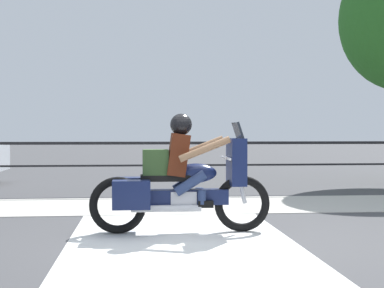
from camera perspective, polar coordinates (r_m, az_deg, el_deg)
name	(u,v)px	position (r m, az deg, el deg)	size (l,w,h in m)	color
ground_plane	(210,240)	(7.35, 1.71, -9.32)	(120.00, 120.00, 0.00)	#424244
sidewalk_band	(186,205)	(10.69, -0.55, -5.94)	(44.00, 2.40, 0.01)	#B7B2A8
crosswalk_band	(182,244)	(7.11, -0.98, -9.64)	(2.75, 6.00, 0.01)	silver
fence_railing	(179,153)	(12.50, -1.28, -0.85)	(36.00, 0.05, 1.12)	black
motorcycle	(180,180)	(7.79, -1.22, -3.54)	(2.40, 0.76, 1.58)	black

